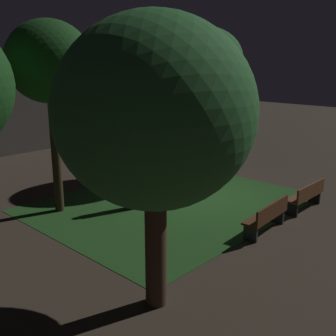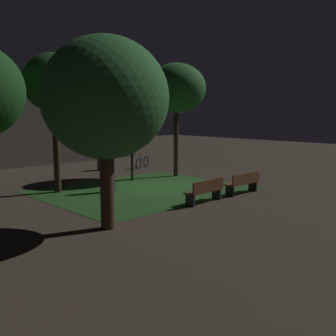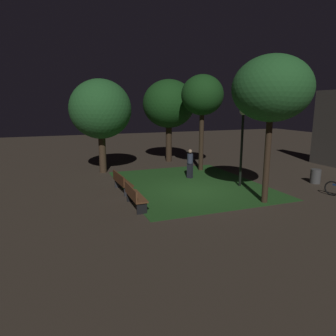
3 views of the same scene
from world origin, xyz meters
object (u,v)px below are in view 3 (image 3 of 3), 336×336
(tree_near_wall, at_px, (100,110))
(lamp_post_path_center, at_px, (242,132))
(bench_by_lamp, at_px, (122,182))
(trash_bin, at_px, (315,176))
(pedestrian, at_px, (190,163))
(tree_tall_center, at_px, (272,89))
(bench_front_left, at_px, (134,196))
(tree_back_left, at_px, (169,104))
(tree_right_canopy, at_px, (202,96))

(tree_near_wall, height_order, lamp_post_path_center, tree_near_wall)
(bench_by_lamp, xyz_separation_m, tree_near_wall, (-4.49, -0.17, 3.23))
(trash_bin, bearing_deg, pedestrian, -120.29)
(tree_tall_center, height_order, tree_near_wall, tree_tall_center)
(bench_front_left, distance_m, trash_bin, 9.70)
(bench_front_left, height_order, tree_tall_center, tree_tall_center)
(tree_back_left, bearing_deg, pedestrian, -7.97)
(bench_front_left, bearing_deg, tree_right_canopy, 133.67)
(tree_back_left, bearing_deg, tree_right_canopy, 12.83)
(tree_near_wall, bearing_deg, pedestrian, 53.10)
(lamp_post_path_center, distance_m, pedestrian, 3.43)
(trash_bin, bearing_deg, lamp_post_path_center, -102.56)
(pedestrian, bearing_deg, bench_front_left, -48.14)
(tree_right_canopy, distance_m, lamp_post_path_center, 4.47)
(bench_by_lamp, distance_m, tree_tall_center, 7.55)
(lamp_post_path_center, distance_m, trash_bin, 4.68)
(tree_back_left, xyz_separation_m, tree_tall_center, (10.12, 0.40, 0.54))
(tree_back_left, relative_size, lamp_post_path_center, 1.48)
(bench_front_left, bearing_deg, trash_bin, 92.27)
(bench_front_left, bearing_deg, tree_tall_center, 76.25)
(tree_back_left, height_order, pedestrian, tree_back_left)
(bench_front_left, height_order, tree_right_canopy, tree_right_canopy)
(tree_right_canopy, bearing_deg, pedestrian, -41.96)
(tree_back_left, xyz_separation_m, tree_near_wall, (1.99, -4.98, -0.31))
(bench_front_left, bearing_deg, bench_by_lamp, 180.00)
(bench_by_lamp, xyz_separation_m, tree_right_canopy, (-2.99, 5.61, 4.01))
(tree_back_left, relative_size, trash_bin, 7.82)
(trash_bin, bearing_deg, bench_by_lamp, -101.55)
(bench_by_lamp, bearing_deg, tree_tall_center, 55.07)
(lamp_post_path_center, relative_size, pedestrian, 2.39)
(bench_front_left, distance_m, tree_tall_center, 6.74)
(bench_by_lamp, xyz_separation_m, lamp_post_path_center, (1.10, 5.72, 2.20))
(trash_bin, distance_m, pedestrian, 6.52)
(bench_by_lamp, height_order, lamp_post_path_center, lamp_post_path_center)
(tree_near_wall, bearing_deg, lamp_post_path_center, 46.52)
(lamp_post_path_center, bearing_deg, tree_tall_center, -11.36)
(tree_back_left, xyz_separation_m, lamp_post_path_center, (7.58, 0.91, -1.34))
(bench_front_left, relative_size, pedestrian, 1.12)
(lamp_post_path_center, xyz_separation_m, pedestrian, (-2.39, -1.64, -1.83))
(lamp_post_path_center, bearing_deg, bench_front_left, -77.50)
(tree_near_wall, relative_size, pedestrian, 3.38)
(tree_near_wall, relative_size, tree_right_canopy, 0.95)
(tree_near_wall, xyz_separation_m, pedestrian, (3.19, 4.25, -2.86))
(tree_tall_center, relative_size, tree_near_wall, 1.08)
(bench_front_left, distance_m, tree_near_wall, 7.58)
(tree_near_wall, height_order, tree_right_canopy, tree_right_canopy)
(pedestrian, bearing_deg, tree_right_canopy, 138.04)
(tree_back_left, xyz_separation_m, pedestrian, (5.18, -0.73, -3.17))
(bench_by_lamp, bearing_deg, tree_back_left, 143.41)
(bench_by_lamp, bearing_deg, lamp_post_path_center, 79.16)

